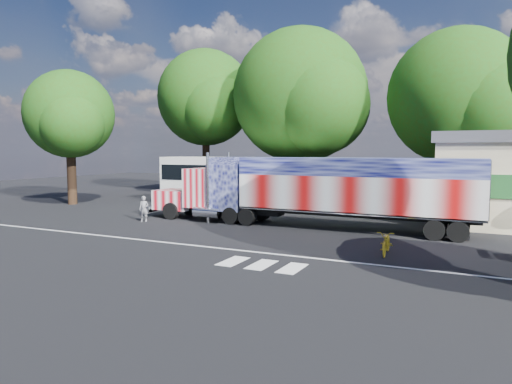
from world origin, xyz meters
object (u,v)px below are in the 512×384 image
at_px(semi_truck, 312,189).
at_px(bicycle, 387,242).
at_px(coach_bus, 240,181).
at_px(tree_w_a, 70,115).
at_px(tree_ne_a, 459,97).
at_px(tree_nw_a, 207,98).
at_px(woman, 144,209).
at_px(tree_n_mid, 302,96).

distance_m(semi_truck, bicycle, 7.23).
height_order(coach_bus, tree_w_a, tree_w_a).
bearing_deg(tree_ne_a, semi_truck, -121.29).
bearing_deg(tree_nw_a, woman, -70.66).
xyz_separation_m(woman, tree_w_a, (-10.79, 4.58, 6.20)).
relative_size(coach_bus, woman, 8.39).
distance_m(bicycle, tree_nw_a, 28.98).
relative_size(semi_truck, coach_bus, 1.50).
bearing_deg(semi_truck, woman, -165.57).
relative_size(tree_n_mid, tree_w_a, 1.37).
bearing_deg(bicycle, tree_ne_a, 80.01).
xyz_separation_m(coach_bus, woman, (-1.65, -9.04, -1.16)).
distance_m(woman, bicycle, 14.72).
height_order(woman, tree_nw_a, tree_nw_a).
relative_size(woman, tree_ne_a, 0.12).
xyz_separation_m(tree_n_mid, tree_ne_a, (11.94, -1.15, -0.81)).
relative_size(semi_truck, tree_nw_a, 1.39).
bearing_deg(coach_bus, tree_w_a, -160.28).
height_order(tree_n_mid, tree_nw_a, tree_n_mid).
distance_m(semi_truck, tree_nw_a, 21.80).
xyz_separation_m(tree_nw_a, tree_ne_a, (22.10, -2.65, -1.30)).
bearing_deg(semi_truck, tree_w_a, 174.07).
xyz_separation_m(tree_n_mid, tree_nw_a, (-10.16, 1.50, 0.49)).
bearing_deg(woman, tree_w_a, 136.08).
bearing_deg(tree_ne_a, tree_w_a, -161.58).
xyz_separation_m(tree_ne_a, tree_w_a, (-27.17, -9.05, -0.91)).
relative_size(semi_truck, tree_n_mid, 1.35).
height_order(semi_truck, bicycle, semi_truck).
relative_size(tree_n_mid, tree_ne_a, 1.13).
relative_size(tree_ne_a, tree_w_a, 1.21).
bearing_deg(woman, tree_ne_a, 18.86).
xyz_separation_m(coach_bus, tree_n_mid, (2.79, 5.74, 6.75)).
bearing_deg(tree_nw_a, semi_truck, -42.07).
xyz_separation_m(semi_truck, tree_ne_a, (6.79, 11.17, 5.76)).
bearing_deg(coach_bus, bicycle, -42.18).
height_order(bicycle, tree_ne_a, tree_ne_a).
distance_m(woman, tree_ne_a, 22.47).
height_order(coach_bus, woman, coach_bus).
bearing_deg(bicycle, semi_truck, 130.71).
xyz_separation_m(semi_truck, woman, (-9.59, -2.47, -1.35)).
distance_m(coach_bus, tree_ne_a, 16.54).
distance_m(tree_ne_a, tree_w_a, 28.66).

